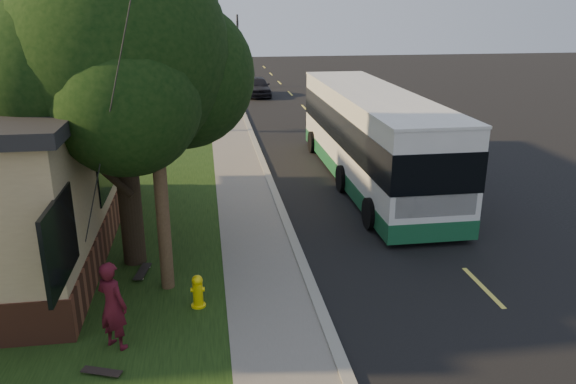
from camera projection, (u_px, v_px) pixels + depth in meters
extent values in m
plane|color=black|center=(316.00, 300.00, 12.60)|extent=(120.00, 120.00, 0.00)
cube|color=black|center=(365.00, 169.00, 22.53)|extent=(8.00, 80.00, 0.01)
cube|color=gray|center=(266.00, 172.00, 21.95)|extent=(0.25, 80.00, 0.12)
cube|color=slate|center=(241.00, 173.00, 21.82)|extent=(2.00, 80.00, 0.08)
cube|color=black|center=(149.00, 177.00, 21.34)|extent=(5.00, 80.00, 0.07)
cylinder|color=yellow|center=(198.00, 295.00, 12.13)|extent=(0.22, 0.22, 0.55)
sphere|color=yellow|center=(197.00, 281.00, 12.02)|extent=(0.24, 0.24, 0.24)
cylinder|color=yellow|center=(198.00, 290.00, 12.09)|extent=(0.30, 0.10, 0.10)
cylinder|color=yellow|center=(198.00, 290.00, 12.09)|extent=(0.10, 0.18, 0.10)
cylinder|color=yellow|center=(199.00, 305.00, 12.21)|extent=(0.32, 0.32, 0.04)
cylinder|color=#473321|center=(153.00, 93.00, 11.62)|extent=(0.30, 0.30, 9.00)
cylinder|color=#2D2D30|center=(104.00, 143.00, 10.71)|extent=(2.52, 3.21, 7.60)
cylinder|color=black|center=(129.00, 187.00, 13.70)|extent=(0.56, 0.56, 4.00)
sphere|color=black|center=(116.00, 53.00, 12.67)|extent=(5.20, 5.20, 5.20)
sphere|color=black|center=(181.00, 75.00, 13.62)|extent=(3.60, 3.60, 3.60)
sphere|color=black|center=(58.00, 69.00, 12.23)|extent=(3.80, 3.80, 3.80)
sphere|color=black|center=(126.00, 101.00, 11.79)|extent=(3.20, 3.20, 3.20)
sphere|color=black|center=(97.00, 31.00, 13.77)|extent=(3.40, 3.40, 3.40)
sphere|color=black|center=(157.00, 6.00, 13.60)|extent=(3.00, 3.00, 3.00)
cylinder|color=black|center=(180.00, 99.00, 28.43)|extent=(0.24, 0.24, 3.30)
cylinder|color=black|center=(178.00, 66.00, 27.90)|extent=(1.38, 0.57, 2.01)
cylinder|color=black|center=(178.00, 66.00, 27.90)|extent=(0.74, 1.21, 1.58)
cylinder|color=black|center=(178.00, 66.00, 27.90)|extent=(0.65, 1.05, 1.95)
cylinder|color=black|center=(178.00, 66.00, 27.90)|extent=(1.28, 0.53, 1.33)
cylinder|color=black|center=(178.00, 66.00, 27.90)|extent=(0.75, 1.21, 1.70)
cylinder|color=black|center=(193.00, 73.00, 39.79)|extent=(0.24, 0.24, 3.03)
cylinder|color=black|center=(192.00, 52.00, 39.31)|extent=(1.38, 0.57, 2.01)
cylinder|color=black|center=(192.00, 52.00, 39.31)|extent=(0.74, 1.21, 1.58)
cylinder|color=black|center=(192.00, 52.00, 39.31)|extent=(0.65, 1.05, 1.95)
cylinder|color=black|center=(192.00, 52.00, 39.31)|extent=(1.28, 0.53, 1.33)
cylinder|color=black|center=(192.00, 52.00, 39.31)|extent=(0.75, 1.21, 1.70)
cylinder|color=#2D2D30|center=(238.00, 51.00, 43.65)|extent=(0.16, 0.16, 5.50)
imported|color=black|center=(237.00, 28.00, 43.09)|extent=(0.18, 0.22, 1.10)
cube|color=silver|center=(371.00, 131.00, 20.41)|extent=(2.56, 12.31, 2.77)
cube|color=#185632|center=(369.00, 169.00, 20.87)|extent=(2.58, 12.33, 0.56)
cube|color=black|center=(371.00, 126.00, 20.34)|extent=(2.60, 12.35, 1.13)
cube|color=black|center=(438.00, 187.00, 14.72)|extent=(2.26, 0.06, 1.64)
cube|color=yellow|center=(442.00, 136.00, 14.28)|extent=(1.64, 0.06, 0.36)
cube|color=#FFF2CC|center=(407.00, 231.00, 14.98)|extent=(0.26, 0.04, 0.15)
cube|color=#FFF2CC|center=(461.00, 227.00, 15.19)|extent=(0.26, 0.04, 0.15)
cube|color=silver|center=(373.00, 93.00, 19.96)|extent=(2.61, 12.36, 0.08)
cylinder|color=black|center=(371.00, 213.00, 16.46)|extent=(0.29, 0.94, 0.94)
cylinder|color=black|center=(453.00, 209.00, 16.81)|extent=(0.29, 0.94, 0.94)
cylinder|color=black|center=(342.00, 179.00, 19.73)|extent=(0.29, 0.94, 0.94)
cylinder|color=black|center=(412.00, 175.00, 20.08)|extent=(0.29, 0.94, 0.94)
cylinder|color=black|center=(313.00, 142.00, 24.92)|extent=(0.29, 0.94, 0.94)
cylinder|color=black|center=(369.00, 140.00, 25.27)|extent=(0.29, 0.94, 0.94)
imported|color=#470E1A|center=(112.00, 305.00, 10.51)|extent=(0.77, 0.73, 1.78)
cube|color=black|center=(143.00, 271.00, 13.64)|extent=(0.38, 0.92, 0.02)
cylinder|color=silver|center=(139.00, 279.00, 13.36)|extent=(0.21, 0.09, 0.06)
cylinder|color=silver|center=(146.00, 267.00, 13.95)|extent=(0.21, 0.09, 0.06)
cube|color=black|center=(102.00, 371.00, 9.95)|extent=(0.76, 0.43, 0.02)
cylinder|color=silver|center=(115.00, 375.00, 9.92)|extent=(0.10, 0.17, 0.05)
cylinder|color=silver|center=(89.00, 371.00, 10.02)|extent=(0.10, 0.17, 0.05)
imported|color=black|center=(257.00, 86.00, 39.95)|extent=(1.77, 4.11, 1.38)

